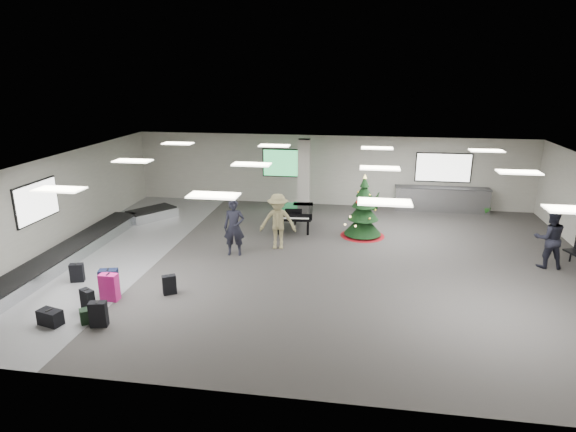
% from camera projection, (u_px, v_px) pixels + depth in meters
% --- Properties ---
extents(ground, '(18.00, 18.00, 0.00)m').
position_uv_depth(ground, '(313.00, 260.00, 15.82)').
color(ground, '#373432').
rests_on(ground, ground).
extents(room_envelope, '(18.02, 14.02, 3.21)m').
position_uv_depth(room_envelope, '(305.00, 186.00, 15.83)').
color(room_envelope, '#A4A196').
rests_on(room_envelope, ground).
extents(baggage_carousel, '(2.28, 9.71, 0.43)m').
position_uv_depth(baggage_carousel, '(90.00, 242.00, 16.83)').
color(baggage_carousel, silver).
rests_on(baggage_carousel, ground).
extents(service_counter, '(4.05, 0.65, 1.08)m').
position_uv_depth(service_counter, '(442.00, 199.00, 21.21)').
color(service_counter, silver).
rests_on(service_counter, ground).
extents(suitcase_0, '(0.45, 0.31, 0.65)m').
position_uv_depth(suitcase_0, '(98.00, 314.00, 11.66)').
color(suitcase_0, black).
rests_on(suitcase_0, ground).
extents(suitcase_1, '(0.45, 0.37, 0.63)m').
position_uv_depth(suitcase_1, '(88.00, 301.00, 12.37)').
color(suitcase_1, black).
rests_on(suitcase_1, ground).
extents(pink_suitcase, '(0.49, 0.29, 0.77)m').
position_uv_depth(pink_suitcase, '(109.00, 287.00, 12.98)').
color(pink_suitcase, '#D21B78').
rests_on(pink_suitcase, ground).
extents(suitcase_3, '(0.42, 0.36, 0.57)m').
position_uv_depth(suitcase_3, '(169.00, 285.00, 13.37)').
color(suitcase_3, black).
rests_on(suitcase_3, ground).
extents(navy_suitcase, '(0.55, 0.41, 0.78)m').
position_uv_depth(navy_suitcase, '(109.00, 283.00, 13.26)').
color(navy_suitcase, black).
rests_on(navy_suitcase, ground).
extents(green_duffel, '(0.60, 0.56, 0.38)m').
position_uv_depth(green_duffel, '(92.00, 315.00, 11.91)').
color(green_duffel, black).
rests_on(green_duffel, ground).
extents(suitcase_8, '(0.43, 0.32, 0.58)m').
position_uv_depth(suitcase_8, '(77.00, 273.00, 14.14)').
color(suitcase_8, black).
rests_on(suitcase_8, ground).
extents(black_duffel, '(0.65, 0.46, 0.41)m').
position_uv_depth(black_duffel, '(50.00, 317.00, 11.76)').
color(black_duffel, black).
rests_on(black_duffel, ground).
extents(christmas_tree, '(1.66, 1.66, 2.37)m').
position_uv_depth(christmas_tree, '(363.00, 215.00, 17.94)').
color(christmas_tree, maroon).
rests_on(christmas_tree, ground).
extents(grand_piano, '(1.55, 1.91, 1.03)m').
position_uv_depth(grand_piano, '(294.00, 212.00, 18.63)').
color(grand_piano, black).
rests_on(grand_piano, ground).
extents(traveler_a, '(0.76, 0.56, 1.93)m').
position_uv_depth(traveler_a, '(234.00, 227.00, 16.05)').
color(traveler_a, black).
rests_on(traveler_a, ground).
extents(traveler_b, '(1.32, 0.84, 1.96)m').
position_uv_depth(traveler_b, '(278.00, 221.00, 16.63)').
color(traveler_b, '#8F8458').
rests_on(traveler_b, ground).
extents(traveler_bench, '(0.95, 0.75, 1.92)m').
position_uv_depth(traveler_bench, '(550.00, 238.00, 15.01)').
color(traveler_bench, black).
rests_on(traveler_bench, ground).
extents(potted_plant_left, '(0.54, 0.57, 0.81)m').
position_uv_depth(potted_plant_left, '(375.00, 201.00, 21.47)').
color(potted_plant_left, '#194215').
rests_on(potted_plant_left, ground).
extents(potted_plant_right, '(0.56, 0.56, 0.72)m').
position_uv_depth(potted_plant_right, '(486.00, 206.00, 20.85)').
color(potted_plant_right, '#194215').
rests_on(potted_plant_right, ground).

